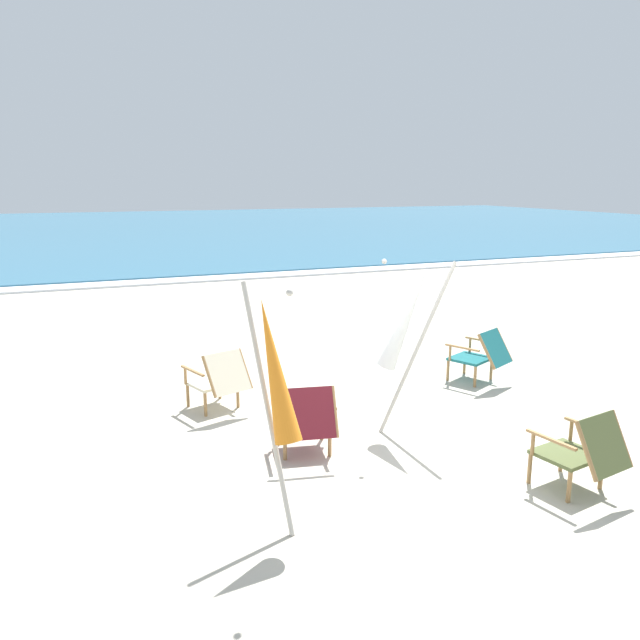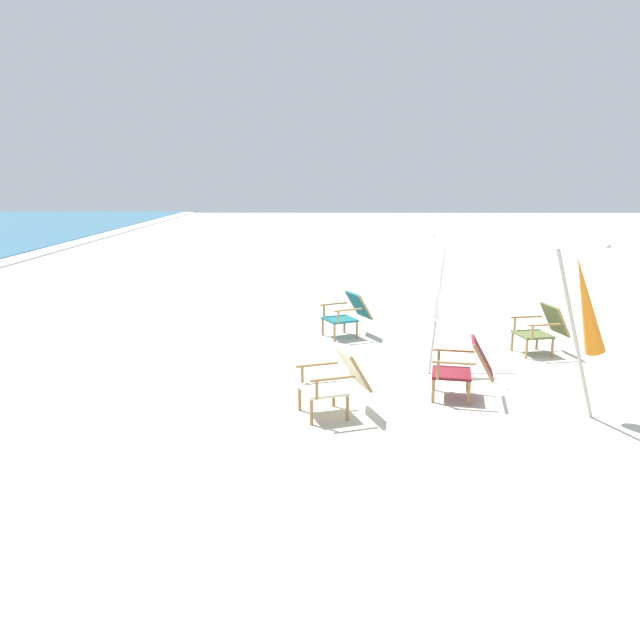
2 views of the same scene
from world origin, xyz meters
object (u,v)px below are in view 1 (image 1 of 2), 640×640
beach_chair_front_left (482,354)px  beach_chair_mid_center (307,418)px  beach_chair_far_center (583,450)px  umbrella_furled_white (406,321)px  umbrella_furled_orange (274,372)px  beach_chair_back_left (219,378)px

beach_chair_front_left → beach_chair_mid_center: bearing=-156.8°
beach_chair_mid_center → beach_chair_far_center: bearing=-39.3°
beach_chair_front_left → umbrella_furled_white: 2.40m
beach_chair_far_center → beach_chair_front_left: beach_chair_far_center is taller
beach_chair_mid_center → beach_chair_front_left: bearing=23.2°
umbrella_furled_white → umbrella_furled_orange: 2.34m
beach_chair_back_left → beach_chair_mid_center: bearing=-71.7°
umbrella_furled_orange → beach_chair_far_center: bearing=-11.1°
beach_chair_mid_center → umbrella_furled_orange: umbrella_furled_orange is taller
beach_chair_far_center → beach_chair_back_left: (-2.59, 3.30, -0.00)m
beach_chair_mid_center → umbrella_furled_orange: bearing=-121.5°
beach_chair_front_left → umbrella_furled_orange: bearing=-147.1°
umbrella_furled_white → beach_chair_back_left: bearing=140.8°
beach_chair_mid_center → beach_chair_back_left: size_ratio=0.94×
beach_chair_mid_center → beach_chair_back_left: bearing=108.3°
beach_chair_front_left → umbrella_furled_white: (-1.90, -1.17, 0.88)m
umbrella_furled_white → beach_chair_mid_center: bearing=-171.9°
beach_chair_mid_center → beach_chair_front_left: beach_chair_mid_center is taller
umbrella_furled_orange → beach_chair_front_left: bearing=32.9°
beach_chair_back_left → beach_chair_front_left: beach_chair_back_left is taller
beach_chair_far_center → beach_chair_back_left: beach_chair_far_center is taller
beach_chair_mid_center → beach_chair_front_left: 3.42m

